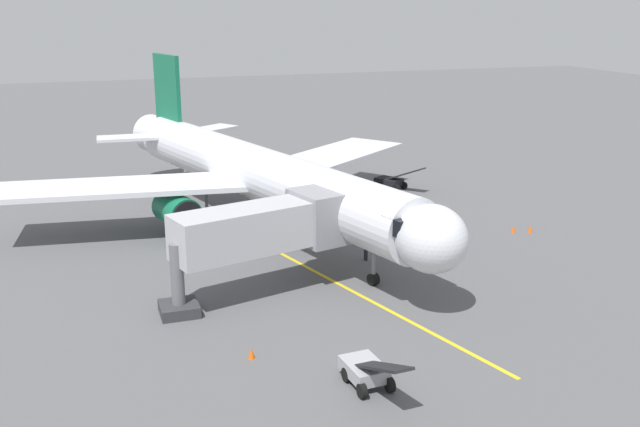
{
  "coord_description": "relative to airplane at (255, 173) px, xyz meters",
  "views": [
    {
      "loc": [
        11.87,
        49.94,
        15.82
      ],
      "look_at": [
        -2.44,
        8.2,
        3.0
      ],
      "focal_mm": 41.03,
      "sensor_mm": 36.0,
      "label": 1
    }
  ],
  "objects": [
    {
      "name": "ground_crew_marshaller",
      "position": [
        -10.6,
        10.38,
        -3.12
      ],
      "size": [
        0.43,
        0.31,
        1.71
      ],
      "color": "#23232D",
      "rests_on": "ground"
    },
    {
      "name": "apron_lead_in_line",
      "position": [
        -0.07,
        6.27,
        -4.0
      ],
      "size": [
        10.79,
        38.64,
        0.01
      ],
      "primitive_type": "cube",
      "rotation": [
        0.0,
        0.0,
        0.27
      ],
      "color": "yellow",
      "rests_on": "ground"
    },
    {
      "name": "safety_cone_wing_port",
      "position": [
        5.22,
        19.87,
        -3.73
      ],
      "size": [
        0.32,
        0.32,
        0.55
      ],
      "primitive_type": "cone",
      "color": "#F2590F",
      "rests_on": "ground"
    },
    {
      "name": "jet_bridge",
      "position": [
        2.2,
        12.3,
        -0.24
      ],
      "size": [
        11.45,
        5.54,
        5.4
      ],
      "color": "#B7B7BC",
      "rests_on": "ground"
    },
    {
      "name": "airplane",
      "position": [
        0.0,
        0.0,
        0.0
      ],
      "size": [
        33.57,
        39.7,
        11.5
      ],
      "color": "silver",
      "rests_on": "ground"
    },
    {
      "name": "ground_plane",
      "position": [
        0.25,
        -0.21,
        -4.0
      ],
      "size": [
        220.0,
        220.0,
        0.0
      ],
      "primitive_type": "plane",
      "color": "#565659"
    },
    {
      "name": "safety_cone_nose_left",
      "position": [
        -18.11,
        7.69,
        -3.73
      ],
      "size": [
        0.32,
        0.32,
        0.55
      ],
      "primitive_type": "cone",
      "color": "#F2590F",
      "rests_on": "ground"
    },
    {
      "name": "belt_loader_portside",
      "position": [
        1.13,
        23.88,
        -3.29
      ],
      "size": [
        1.71,
        4.65,
        2.32
      ],
      "color": "#9E9EA3",
      "rests_on": "ground"
    },
    {
      "name": "safety_cone_nose_right",
      "position": [
        -17.0,
        7.25,
        -3.73
      ],
      "size": [
        0.32,
        0.32,
        0.55
      ],
      "primitive_type": "cone",
      "color": "#F2590F",
      "rests_on": "ground"
    },
    {
      "name": "belt_loader_near_nose",
      "position": [
        -14.0,
        -7.08,
        -3.29
      ],
      "size": [
        3.39,
        4.54,
        2.32
      ],
      "color": "black",
      "rests_on": "ground"
    },
    {
      "name": "ground_crew_wing_walker",
      "position": [
        -4.83,
        9.25,
        -3.12
      ],
      "size": [
        0.4,
        0.47,
        1.71
      ],
      "color": "#23232D",
      "rests_on": "ground"
    }
  ]
}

